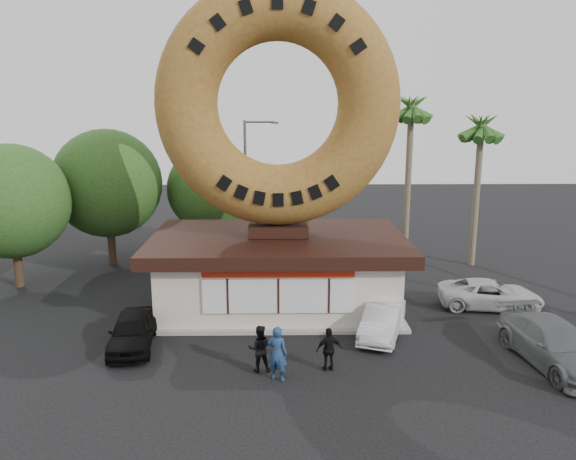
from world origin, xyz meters
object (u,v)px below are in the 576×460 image
Objects in this scene: donut_shop at (278,269)px; car_white at (490,294)px; car_black at (132,331)px; car_grey at (555,344)px; person_right at (329,349)px; giant_donut at (278,104)px; street_lamp at (248,179)px; car_silver at (382,320)px; person_left at (277,353)px; person_center at (259,348)px.

donut_shop is 2.48× the size of car_white.
car_grey is at bearing -12.37° from car_black.
person_right reaches higher than car_grey.
person_right is 7.49m from car_black.
giant_donut is 12.64m from car_white.
street_lamp is 2.08× the size of car_silver.
person_left is 0.42× the size of car_white.
donut_shop is 2.91× the size of car_silver.
person_center is 1.07× the size of person_right.
street_lamp reaches higher than person_center.
giant_donut is at bearing -67.52° from person_left.
donut_shop reaches higher than person_right.
donut_shop is 5.93× the size of person_left.
street_lamp is at bearing 56.40° from car_white.
street_lamp reaches higher than car_black.
person_left is at bearing -83.87° from street_lamp.
person_left is 1.22× the size of person_right.
person_center reaches higher than car_white.
street_lamp reaches higher than car_grey.
street_lamp is 4.85× the size of person_center.
person_left is at bearing -119.68° from car_silver.
car_silver is 6.20m from car_white.
donut_shop is 7.25× the size of person_right.
street_lamp is at bearing 69.54° from car_black.
person_center is at bearing 173.96° from car_grey.
car_silver is at bearing 128.00° from car_white.
giant_donut is 2.67× the size of car_silver.
giant_donut is 2.67× the size of car_black.
car_silver is at bearing -39.56° from giant_donut.
person_right is at bearing 174.56° from car_grey.
donut_shop reaches higher than car_silver.
person_left is at bearing -90.27° from giant_donut.
person_right is 0.34× the size of car_white.
giant_donut is 1.99× the size of car_grey.
giant_donut reaches higher than person_right.
giant_donut is 5.45× the size of person_left.
giant_donut is at bearing 140.42° from car_grey.
giant_donut reaches higher than donut_shop.
person_right is 0.40× the size of car_silver.
donut_shop is 11.42m from car_grey.
person_left is 0.49× the size of car_black.
car_silver is at bearing -0.53° from car_black.
person_right is at bearing -74.68° from giant_donut.
donut_shop is at bearing -67.52° from person_left.
donut_shop is at bearing -90.00° from giant_donut.
donut_shop is 2.90× the size of car_black.
giant_donut is 1.29× the size of street_lamp.
car_white is at bearing -154.19° from person_right.
street_lamp is 16.77m from person_center.
car_white is at bearing 84.00° from car_grey.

